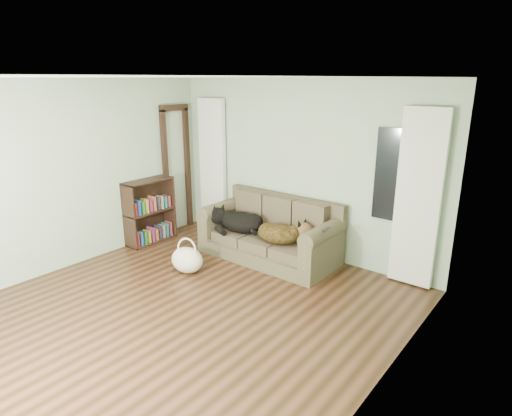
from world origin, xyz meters
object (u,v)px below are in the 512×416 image
Objects in this scene: tote_bag at (187,261)px; sofa at (269,229)px; bookshelf at (150,212)px; dog_shepherd at (282,233)px; dog_black_lab at (239,223)px.

sofa is at bearing 61.45° from tote_bag.
dog_shepherd is at bearing 9.49° from bookshelf.
sofa is 2.03m from bookshelf.
dog_black_lab is 1.04m from tote_bag.
tote_bag is at bearing -98.81° from dog_black_lab.
dog_shepherd is 1.35× the size of tote_bag.
bookshelf is (-2.23, -0.55, 0.01)m from dog_shepherd.
sofa is 1.28m from tote_bag.
tote_bag is (-0.59, -1.09, -0.29)m from sofa.
bookshelf is at bearing 4.25° from dog_shepherd.
dog_shepherd is (0.78, 0.01, 0.01)m from dog_black_lab.
tote_bag is at bearing -22.82° from bookshelf.
dog_black_lab is 1.54m from bookshelf.
dog_black_lab is 1.47× the size of tote_bag.
sofa is at bearing 10.36° from dog_black_lab.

